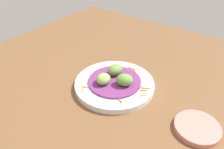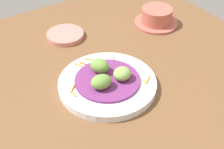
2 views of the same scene
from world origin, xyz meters
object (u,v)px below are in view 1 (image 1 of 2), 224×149
(main_plate, at_px, (115,84))
(side_plate_small, at_px, (197,128))
(guac_scoop_right, at_px, (103,79))
(guac_scoop_left, at_px, (124,80))
(guac_scoop_center, at_px, (116,69))

(main_plate, distance_m, side_plate_small, 0.28)
(guac_scoop_right, bearing_deg, side_plate_small, 92.95)
(main_plate, distance_m, guac_scoop_left, 0.05)
(guac_scoop_left, height_order, guac_scoop_center, guac_scoop_left)
(main_plate, relative_size, guac_scoop_right, 5.35)
(guac_scoop_center, relative_size, guac_scoop_right, 1.11)
(guac_scoop_right, relative_size, side_plate_small, 0.41)
(main_plate, height_order, guac_scoop_right, guac_scoop_right)
(main_plate, bearing_deg, guac_scoop_left, 89.30)
(guac_scoop_center, relative_size, side_plate_small, 0.45)
(guac_scoop_right, bearing_deg, main_plate, 149.30)
(main_plate, bearing_deg, side_plate_small, 86.42)
(guac_scoop_left, distance_m, side_plate_small, 0.24)
(guac_scoop_left, relative_size, guac_scoop_right, 1.09)
(guac_scoop_center, distance_m, guac_scoop_right, 0.07)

